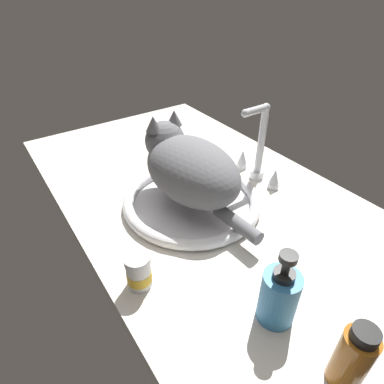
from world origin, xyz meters
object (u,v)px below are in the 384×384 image
(sink_basin, at_px, (192,200))
(soap_pump_bottle, at_px, (279,296))
(faucet, at_px, (258,152))
(toothbrush, at_px, (157,144))
(amber_bottle, at_px, (353,358))
(cat, at_px, (187,166))
(pill_bottle, at_px, (139,272))

(sink_basin, height_order, soap_pump_bottle, soap_pump_bottle)
(faucet, distance_m, toothbrush, 0.39)
(amber_bottle, xyz_separation_m, toothbrush, (-0.85, 0.15, -0.05))
(cat, relative_size, amber_bottle, 3.16)
(amber_bottle, bearing_deg, pill_bottle, -152.56)
(faucet, relative_size, pill_bottle, 2.98)
(soap_pump_bottle, height_order, toothbrush, soap_pump_bottle)
(amber_bottle, bearing_deg, soap_pump_bottle, -177.18)
(pill_bottle, distance_m, toothbrush, 0.60)
(faucet, bearing_deg, toothbrush, -158.29)
(faucet, bearing_deg, soap_pump_bottle, -39.21)
(cat, bearing_deg, amber_bottle, -6.29)
(cat, distance_m, pill_bottle, 0.30)
(sink_basin, distance_m, pill_bottle, 0.28)
(cat, relative_size, soap_pump_bottle, 2.55)
(cat, bearing_deg, toothbrush, 164.72)
(faucet, height_order, toothbrush, faucet)
(sink_basin, xyz_separation_m, faucet, (-0.00, 0.23, 0.07))
(faucet, distance_m, soap_pump_bottle, 0.47)
(cat, xyz_separation_m, soap_pump_bottle, (0.38, -0.06, -0.05))
(pill_bottle, height_order, soap_pump_bottle, soap_pump_bottle)
(amber_bottle, xyz_separation_m, soap_pump_bottle, (-0.14, -0.01, -0.00))
(faucet, xyz_separation_m, pill_bottle, (0.16, -0.46, -0.05))
(cat, xyz_separation_m, pill_bottle, (0.18, -0.23, -0.07))
(faucet, relative_size, soap_pump_bottle, 1.44)
(amber_bottle, height_order, soap_pump_bottle, soap_pump_bottle)
(cat, relative_size, toothbrush, 2.92)
(amber_bottle, height_order, toothbrush, amber_bottle)
(faucet, xyz_separation_m, soap_pump_bottle, (0.36, -0.29, -0.03))
(toothbrush, bearing_deg, cat, -15.28)
(soap_pump_bottle, bearing_deg, sink_basin, 169.78)
(sink_basin, height_order, faucet, faucet)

